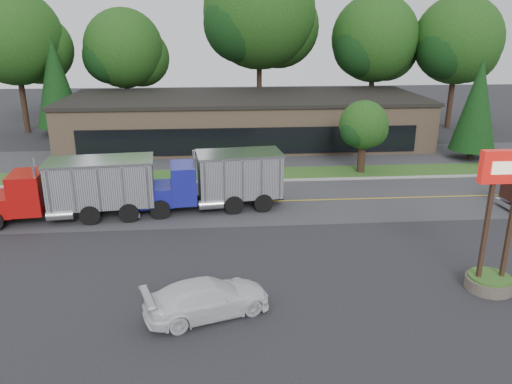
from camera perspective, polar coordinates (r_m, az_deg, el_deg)
The scene contains 19 objects.
ground at distance 22.72m, azimuth -2.45°, elevation -8.89°, with size 140.00×140.00×0.00m, color #2F2F34.
road at distance 30.98m, azimuth -3.09°, elevation -1.21°, with size 60.00×8.00×0.02m, color #4C4C50.
center_line at distance 30.98m, azimuth -3.09°, elevation -1.21°, with size 60.00×0.12×0.01m, color gold.
curb at distance 34.96m, azimuth -3.28°, elevation 1.11°, with size 60.00×0.30×0.12m, color #9E9E99.
grass_verge at distance 36.68m, azimuth -3.35°, elevation 1.95°, with size 60.00×3.40×0.03m, color #29521C.
far_parking at distance 41.50m, azimuth -3.51°, elevation 3.92°, with size 60.00×7.00×0.02m, color #4C4C50.
strip_mall at distance 47.00m, azimuth -1.25°, elevation 8.18°, with size 32.00×12.00×4.00m, color #997A5D.
bilo_sign at distance 22.51m, azimuth 25.66°, elevation -5.41°, with size 2.20×1.90×5.95m.
tree_far_a at distance 55.71m, azimuth -25.66°, elevation 15.19°, with size 9.75×9.17×13.90m.
tree_far_b at distance 55.10m, azimuth -14.69°, elevation 15.20°, with size 8.55×8.05×12.20m.
tree_far_c at distance 54.52m, azimuth 0.58°, elevation 19.27°, with size 12.24×11.52×17.45m.
tree_far_d at distance 55.87m, azimuth 13.51°, elevation 16.26°, with size 9.55×8.98×13.62m.
tree_far_e at distance 56.97m, azimuth 22.09°, elevation 15.37°, with size 9.42×8.86×13.43m.
evergreen_left at distance 52.70m, azimuth -21.93°, elevation 11.73°, with size 4.31×4.31×9.81m.
evergreen_right at distance 43.78m, azimuth 23.97°, elevation 9.14°, with size 3.59×3.59×8.17m.
tree_verge at distance 37.46m, azimuth 12.25°, elevation 7.26°, with size 3.75×3.53×5.35m.
dump_truck_red at distance 29.64m, azimuth -19.82°, elevation 0.45°, with size 10.18×3.57×3.36m.
dump_truck_blue at distance 29.55m, azimuth -4.14°, elevation 1.47°, with size 8.61×3.49×3.36m.
rally_car at distance 19.30m, azimuth -5.57°, elevation -11.95°, with size 1.95×4.79×1.39m, color white.
Camera 1 is at (-0.63, -20.15, 10.47)m, focal length 35.00 mm.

